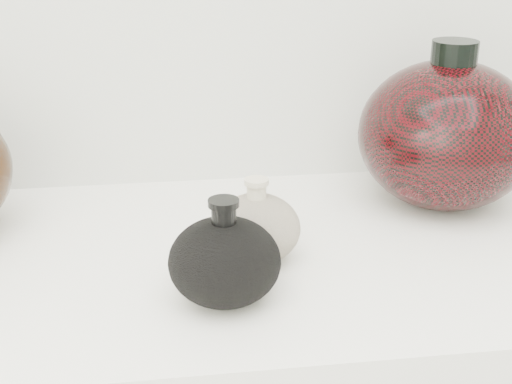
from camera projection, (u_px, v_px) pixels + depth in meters
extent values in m
cube|color=white|center=(217.00, 262.00, 0.90)|extent=(1.20, 0.50, 0.03)
ellipsoid|color=black|center=(225.00, 262.00, 0.76)|extent=(0.12, 0.12, 0.09)
cylinder|color=black|center=(224.00, 215.00, 0.74)|extent=(0.03, 0.03, 0.03)
cylinder|color=black|center=(224.00, 203.00, 0.74)|extent=(0.03, 0.03, 0.01)
ellipsoid|color=beige|center=(256.00, 228.00, 0.86)|extent=(0.13, 0.13, 0.08)
cylinder|color=beige|center=(256.00, 192.00, 0.84)|extent=(0.03, 0.03, 0.03)
cylinder|color=beige|center=(256.00, 182.00, 0.83)|extent=(0.03, 0.03, 0.01)
ellipsoid|color=black|center=(446.00, 135.00, 0.99)|extent=(0.25, 0.25, 0.21)
cylinder|color=black|center=(454.00, 55.00, 0.95)|extent=(0.06, 0.06, 0.04)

